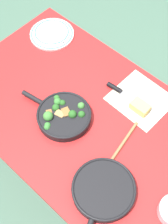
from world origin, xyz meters
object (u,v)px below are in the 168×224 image
at_px(wooden_spoon, 111,160).
at_px(grater_knife, 124,94).
at_px(dinner_plate_stack, 52,33).
at_px(skillet_broccoli, 63,115).
at_px(skillet_eggs, 103,190).
at_px(cheese_block, 140,107).

height_order(wooden_spoon, grater_knife, grater_knife).
relative_size(wooden_spoon, grater_knife, 1.28).
bearing_deg(wooden_spoon, dinner_plate_stack, -124.28).
bearing_deg(skillet_broccoli, dinner_plate_stack, -48.36).
height_order(skillet_eggs, wooden_spoon, skillet_eggs).
xyz_separation_m(cheese_block, dinner_plate_stack, (-0.68, 0.06, -0.01)).
relative_size(grater_knife, dinner_plate_stack, 1.15).
distance_m(wooden_spoon, dinner_plate_stack, 0.84).
relative_size(skillet_eggs, cheese_block, 4.51).
height_order(skillet_eggs, grater_knife, skillet_eggs).
height_order(skillet_broccoli, skillet_eggs, skillet_broccoli).
relative_size(wooden_spoon, cheese_block, 4.08).
xyz_separation_m(skillet_broccoli, grater_knife, (0.13, 0.31, -0.02)).
xyz_separation_m(skillet_broccoli, skillet_eggs, (0.38, -0.15, -0.00)).
bearing_deg(dinner_plate_stack, skillet_broccoli, -38.81).
bearing_deg(grater_knife, skillet_eggs, -66.99).
relative_size(grater_knife, cheese_block, 3.18).
distance_m(grater_knife, cheese_block, 0.11).
relative_size(skillet_eggs, dinner_plate_stack, 1.63).
height_order(skillet_broccoli, dinner_plate_stack, skillet_broccoli).
bearing_deg(cheese_block, dinner_plate_stack, 174.70).
xyz_separation_m(skillet_broccoli, wooden_spoon, (0.32, -0.01, -0.02)).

